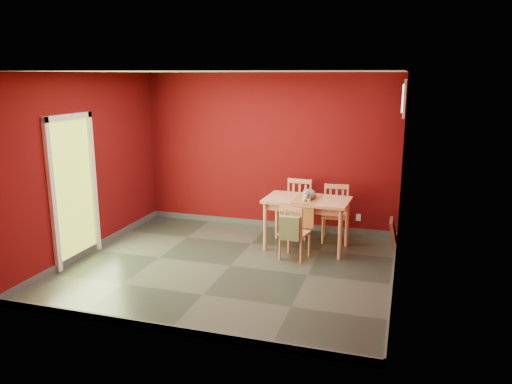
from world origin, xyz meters
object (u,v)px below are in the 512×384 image
(chair_far_right, at_px, (336,213))
(cat, at_px, (309,192))
(picture_frame, at_px, (393,233))
(tote_bag, at_px, (289,228))
(dining_table, at_px, (307,205))
(chair_near, at_px, (294,232))
(chair_far_left, at_px, (297,207))

(chair_far_right, xyz_separation_m, cat, (-0.34, -0.56, 0.44))
(picture_frame, bearing_deg, tote_bag, -138.85)
(dining_table, relative_size, chair_far_right, 1.44)
(chair_near, relative_size, picture_frame, 1.91)
(cat, bearing_deg, chair_near, -118.64)
(cat, height_order, picture_frame, cat)
(dining_table, height_order, picture_frame, dining_table)
(dining_table, distance_m, chair_far_right, 0.69)
(dining_table, distance_m, tote_bag, 0.75)
(tote_bag, bearing_deg, dining_table, 81.79)
(chair_far_left, height_order, picture_frame, chair_far_left)
(dining_table, distance_m, picture_frame, 1.47)
(chair_far_right, distance_m, chair_near, 1.15)
(dining_table, xyz_separation_m, picture_frame, (1.30, 0.50, -0.49))
(chair_far_right, bearing_deg, cat, -121.44)
(chair_near, distance_m, cat, 0.70)
(cat, bearing_deg, chair_far_right, 42.76)
(chair_far_right, relative_size, picture_frame, 2.11)
(cat, xyz_separation_m, picture_frame, (1.27, 0.53, -0.69))
(chair_near, bearing_deg, chair_far_left, 99.86)
(chair_far_left, distance_m, picture_frame, 1.60)
(picture_frame, bearing_deg, dining_table, -159.01)
(dining_table, bearing_deg, chair_far_right, 54.83)
(chair_near, height_order, tote_bag, chair_near)
(chair_far_right, distance_m, tote_bag, 1.35)
(chair_near, relative_size, tote_bag, 2.00)
(picture_frame, bearing_deg, chair_far_left, 176.29)
(chair_far_left, distance_m, chair_near, 1.14)
(dining_table, bearing_deg, tote_bag, -98.21)
(dining_table, xyz_separation_m, chair_near, (-0.08, -0.52, -0.28))
(dining_table, distance_m, chair_far_left, 0.70)
(chair_far_left, relative_size, cat, 2.24)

